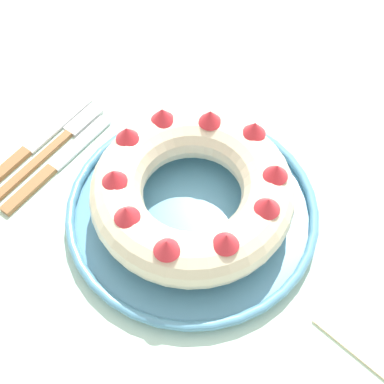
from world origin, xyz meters
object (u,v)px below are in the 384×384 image
serving_dish (192,211)px  serving_knife (25,152)px  bundt_cake (192,191)px  fork (54,146)px  cake_knife (51,170)px

serving_dish → serving_knife: serving_dish is taller
bundt_cake → serving_knife: 0.26m
bundt_cake → fork: bearing=-173.5°
cake_knife → fork: bearing=121.2°
serving_knife → cake_knife: (0.05, -0.00, 0.00)m
serving_dish → fork: 0.23m
fork → serving_dish: bearing=9.2°
bundt_cake → serving_knife: bundt_cake is taller
serving_dish → cake_knife: bearing=-163.6°
serving_knife → cake_knife: bearing=-4.0°
serving_dish → fork: (-0.23, -0.03, -0.01)m
cake_knife → serving_dish: bearing=10.0°
serving_dish → fork: bearing=-173.5°
serving_dish → serving_knife: size_ratio=1.44×
fork → serving_knife: serving_knife is taller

